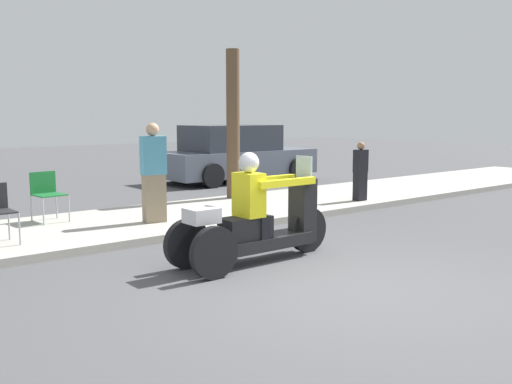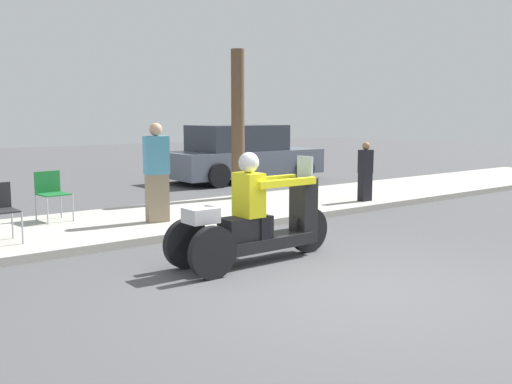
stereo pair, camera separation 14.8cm
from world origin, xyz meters
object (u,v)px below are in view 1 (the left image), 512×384
object	(u,v)px
motorcycle_trike	(255,223)
parked_car_lot_far	(235,155)
spectator_by_tree	(154,175)
folding_chair_curbside	(47,191)
spectator_near_curb	(360,172)
tree_trunk	(233,125)

from	to	relation	value
motorcycle_trike	parked_car_lot_far	xyz separation A→B (m)	(5.19, 7.45, 0.23)
spectator_by_tree	folding_chair_curbside	distance (m)	1.82
spectator_near_curb	spectator_by_tree	size ratio (longest dim) A/B	0.74
spectator_near_curb	folding_chair_curbside	world-z (taller)	spectator_near_curb
spectator_by_tree	tree_trunk	xyz separation A→B (m)	(2.66, 1.42, 0.77)
motorcycle_trike	spectator_near_curb	size ratio (longest dim) A/B	1.97
motorcycle_trike	spectator_near_curb	bearing A→B (deg)	25.93
motorcycle_trike	spectator_by_tree	world-z (taller)	spectator_by_tree
folding_chair_curbside	parked_car_lot_far	bearing A→B (deg)	28.58
motorcycle_trike	tree_trunk	world-z (taller)	tree_trunk
motorcycle_trike	spectator_by_tree	size ratio (longest dim) A/B	1.46
folding_chair_curbside	parked_car_lot_far	distance (m)	7.42
motorcycle_trike	parked_car_lot_far	size ratio (longest dim) A/B	0.52
parked_car_lot_far	spectator_near_curb	bearing A→B (deg)	-97.56
motorcycle_trike	folding_chair_curbside	bearing A→B (deg)	108.69
spectator_by_tree	parked_car_lot_far	distance (m)	7.00
spectator_near_curb	tree_trunk	world-z (taller)	tree_trunk
folding_chair_curbside	tree_trunk	xyz separation A→B (m)	(4.01, 0.24, 1.05)
motorcycle_trike	folding_chair_curbside	world-z (taller)	motorcycle_trike
folding_chair_curbside	motorcycle_trike	bearing A→B (deg)	-71.31
spectator_near_curb	parked_car_lot_far	distance (m)	5.31
motorcycle_trike	folding_chair_curbside	distance (m)	4.12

